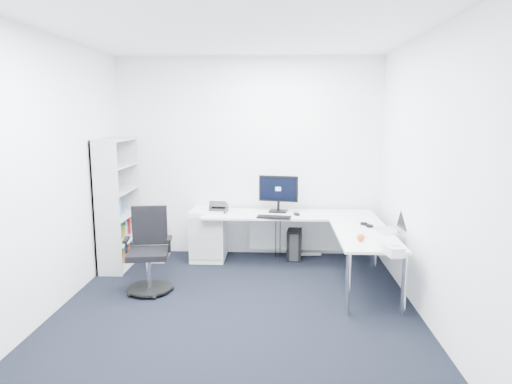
{
  "coord_description": "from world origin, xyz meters",
  "views": [
    {
      "loc": [
        0.4,
        -4.13,
        1.94
      ],
      "look_at": [
        0.15,
        1.05,
        1.05
      ],
      "focal_mm": 32.0,
      "sensor_mm": 36.0,
      "label": 1
    }
  ],
  "objects_px": {
    "l_desk": "(289,244)",
    "laptop": "(387,221)",
    "bookshelf": "(118,203)",
    "monitor": "(278,193)",
    "task_chair": "(148,251)"
  },
  "relations": [
    {
      "from": "l_desk",
      "to": "bookshelf",
      "type": "distance_m",
      "value": 2.23
    },
    {
      "from": "l_desk",
      "to": "laptop",
      "type": "relative_size",
      "value": 6.89
    },
    {
      "from": "task_chair",
      "to": "monitor",
      "type": "xyz_separation_m",
      "value": [
        1.42,
        1.21,
        0.44
      ]
    },
    {
      "from": "task_chair",
      "to": "monitor",
      "type": "bearing_deg",
      "value": 32.22
    },
    {
      "from": "l_desk",
      "to": "laptop",
      "type": "bearing_deg",
      "value": -27.59
    },
    {
      "from": "task_chair",
      "to": "laptop",
      "type": "relative_size",
      "value": 2.86
    },
    {
      "from": "l_desk",
      "to": "bookshelf",
      "type": "bearing_deg",
      "value": 178.68
    },
    {
      "from": "bookshelf",
      "to": "monitor",
      "type": "distance_m",
      "value": 2.07
    },
    {
      "from": "l_desk",
      "to": "monitor",
      "type": "height_order",
      "value": "monitor"
    },
    {
      "from": "bookshelf",
      "to": "l_desk",
      "type": "bearing_deg",
      "value": -1.32
    },
    {
      "from": "laptop",
      "to": "bookshelf",
      "type": "bearing_deg",
      "value": 161.86
    },
    {
      "from": "l_desk",
      "to": "task_chair",
      "type": "height_order",
      "value": "task_chair"
    },
    {
      "from": "task_chair",
      "to": "laptop",
      "type": "height_order",
      "value": "task_chair"
    },
    {
      "from": "l_desk",
      "to": "monitor",
      "type": "xyz_separation_m",
      "value": [
        -0.14,
        0.41,
        0.58
      ]
    },
    {
      "from": "l_desk",
      "to": "task_chair",
      "type": "distance_m",
      "value": 1.76
    }
  ]
}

